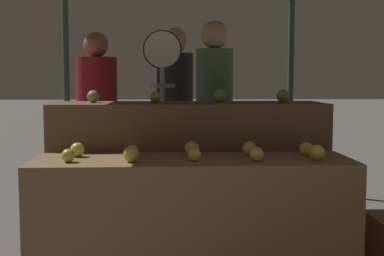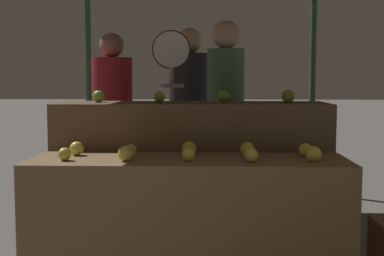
% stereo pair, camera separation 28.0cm
% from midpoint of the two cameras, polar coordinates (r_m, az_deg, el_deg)
% --- Properties ---
extents(display_counter_front, '(1.84, 0.55, 0.85)m').
position_cam_midpoint_polar(display_counter_front, '(3.17, -2.50, -10.89)').
color(display_counter_front, olive).
rests_on(display_counter_front, ground_plane).
extents(display_counter_back, '(1.84, 0.55, 1.14)m').
position_cam_midpoint_polar(display_counter_back, '(3.72, -2.54, -6.11)').
color(display_counter_back, brown).
rests_on(display_counter_back, ground_plane).
extents(apple_front_0, '(0.07, 0.07, 0.07)m').
position_cam_midpoint_polar(apple_front_0, '(3.06, -15.65, -2.87)').
color(apple_front_0, gold).
rests_on(apple_front_0, display_counter_front).
extents(apple_front_1, '(0.09, 0.09, 0.09)m').
position_cam_midpoint_polar(apple_front_1, '(2.99, -9.17, -2.79)').
color(apple_front_1, gold).
rests_on(apple_front_1, display_counter_front).
extents(apple_front_2, '(0.07, 0.07, 0.07)m').
position_cam_midpoint_polar(apple_front_2, '(2.98, -2.43, -2.88)').
color(apple_front_2, yellow).
rests_on(apple_front_2, display_counter_front).
extents(apple_front_3, '(0.08, 0.08, 0.08)m').
position_cam_midpoint_polar(apple_front_3, '(2.98, 4.28, -2.84)').
color(apple_front_3, yellow).
rests_on(apple_front_3, display_counter_front).
extents(apple_front_4, '(0.09, 0.09, 0.09)m').
position_cam_midpoint_polar(apple_front_4, '(3.06, 10.68, -2.62)').
color(apple_front_4, yellow).
rests_on(apple_front_4, display_counter_front).
extents(apple_front_5, '(0.08, 0.08, 0.08)m').
position_cam_midpoint_polar(apple_front_5, '(3.25, -14.57, -2.27)').
color(apple_front_5, yellow).
rests_on(apple_front_5, display_counter_front).
extents(apple_front_6, '(0.07, 0.07, 0.07)m').
position_cam_midpoint_polar(apple_front_6, '(3.21, -8.82, -2.39)').
color(apple_front_6, gold).
rests_on(apple_front_6, display_counter_front).
extents(apple_front_7, '(0.09, 0.09, 0.09)m').
position_cam_midpoint_polar(apple_front_7, '(3.18, -2.53, -2.23)').
color(apple_front_7, gold).
rests_on(apple_front_7, display_counter_front).
extents(apple_front_8, '(0.09, 0.09, 0.09)m').
position_cam_midpoint_polar(apple_front_8, '(3.21, 3.67, -2.20)').
color(apple_front_8, gold).
rests_on(apple_front_8, display_counter_front).
extents(apple_front_9, '(0.08, 0.08, 0.08)m').
position_cam_midpoint_polar(apple_front_9, '(3.25, 9.69, -2.20)').
color(apple_front_9, yellow).
rests_on(apple_front_9, display_counter_front).
extents(apple_back_0, '(0.08, 0.08, 0.08)m').
position_cam_midpoint_polar(apple_back_0, '(3.71, -12.64, 3.29)').
color(apple_back_0, '#8EB247').
rests_on(apple_back_0, display_counter_back).
extents(apple_back_1, '(0.08, 0.08, 0.08)m').
position_cam_midpoint_polar(apple_back_1, '(3.66, -6.12, 3.31)').
color(apple_back_1, '#8EB247').
rests_on(apple_back_1, display_counter_back).
extents(apple_back_2, '(0.09, 0.09, 0.09)m').
position_cam_midpoint_polar(apple_back_2, '(3.67, 0.80, 3.42)').
color(apple_back_2, '#7AA338').
rests_on(apple_back_2, display_counter_back).
extents(apple_back_3, '(0.09, 0.09, 0.09)m').
position_cam_midpoint_polar(apple_back_3, '(3.70, 7.57, 3.40)').
color(apple_back_3, '#7AA338').
rests_on(apple_back_3, display_counter_back).
extents(produce_scale, '(0.30, 0.20, 1.68)m').
position_cam_midpoint_polar(produce_scale, '(4.18, -5.09, 4.30)').
color(produce_scale, '#99999E').
rests_on(produce_scale, ground_plane).
extents(person_vendor_at_scale, '(0.36, 0.36, 1.78)m').
position_cam_midpoint_polar(person_vendor_at_scale, '(4.47, 0.62, 2.07)').
color(person_vendor_at_scale, '#2D2D38').
rests_on(person_vendor_at_scale, ground_plane).
extents(person_customer_left, '(0.45, 0.45, 1.73)m').
position_cam_midpoint_polar(person_customer_left, '(5.00, -11.67, 1.60)').
color(person_customer_left, '#2D2D38').
rests_on(person_customer_left, ground_plane).
extents(person_customer_right, '(0.40, 0.40, 1.77)m').
position_cam_midpoint_polar(person_customer_right, '(4.98, -3.43, 2.17)').
color(person_customer_right, '#2D2D38').
rests_on(person_customer_right, ground_plane).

